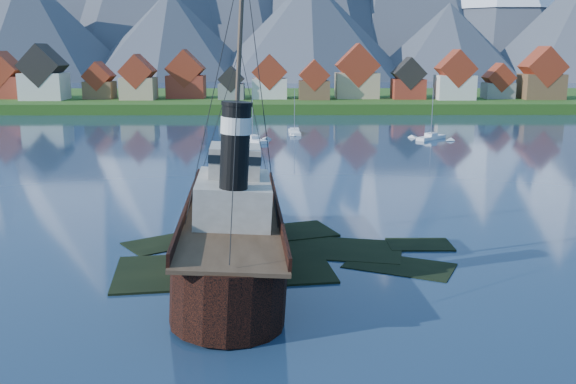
{
  "coord_description": "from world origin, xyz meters",
  "views": [
    {
      "loc": [
        1.91,
        -53.34,
        18.16
      ],
      "look_at": [
        2.47,
        6.0,
        5.0
      ],
      "focal_mm": 40.0,
      "sensor_mm": 36.0,
      "label": 1
    }
  ],
  "objects_px": {
    "sailboat_d": "(431,138)",
    "sailboat_e": "(294,133)",
    "sailboat_c": "(253,140)",
    "tugboat_wreck": "(231,227)"
  },
  "relations": [
    {
      "from": "sailboat_c",
      "to": "sailboat_e",
      "type": "xyz_separation_m",
      "value": [
        8.69,
        12.79,
        -0.03
      ]
    },
    {
      "from": "tugboat_wreck",
      "to": "sailboat_d",
      "type": "relative_size",
      "value": 3.03
    },
    {
      "from": "sailboat_e",
      "to": "tugboat_wreck",
      "type": "bearing_deg",
      "value": -98.0
    },
    {
      "from": "sailboat_c",
      "to": "sailboat_d",
      "type": "xyz_separation_m",
      "value": [
        36.97,
        3.3,
        0.0
      ]
    },
    {
      "from": "sailboat_d",
      "to": "sailboat_c",
      "type": "bearing_deg",
      "value": -128.87
    },
    {
      "from": "sailboat_c",
      "to": "sailboat_d",
      "type": "height_order",
      "value": "sailboat_c"
    },
    {
      "from": "tugboat_wreck",
      "to": "sailboat_e",
      "type": "xyz_separation_m",
      "value": [
        7.17,
        88.79,
        -3.09
      ]
    },
    {
      "from": "tugboat_wreck",
      "to": "sailboat_c",
      "type": "bearing_deg",
      "value": 87.7
    },
    {
      "from": "sailboat_d",
      "to": "sailboat_e",
      "type": "bearing_deg",
      "value": -152.53
    },
    {
      "from": "tugboat_wreck",
      "to": "sailboat_c",
      "type": "distance_m",
      "value": 76.08
    }
  ]
}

